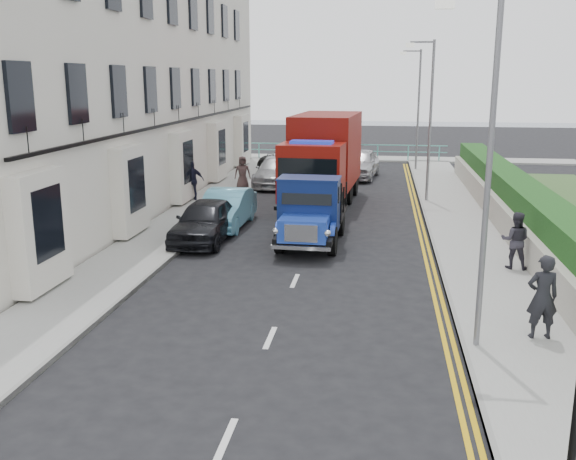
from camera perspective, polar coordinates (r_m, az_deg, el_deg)
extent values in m
plane|color=black|center=(15.84, -0.36, -6.76)|extent=(120.00, 120.00, 0.00)
cube|color=gray|center=(25.41, -8.94, 1.00)|extent=(2.40, 38.00, 0.12)
cube|color=gray|center=(24.49, 15.25, 0.22)|extent=(2.60, 38.00, 0.12)
cube|color=gray|center=(44.08, 5.34, 6.37)|extent=(30.00, 2.50, 0.12)
plane|color=slate|center=(74.92, 6.63, 9.20)|extent=(120.00, 120.00, 0.00)
cube|color=silver|center=(30.11, -15.27, 15.92)|extent=(6.00, 30.00, 14.00)
cube|color=black|center=(29.05, -9.06, 9.61)|extent=(0.12, 28.00, 0.10)
cube|color=#B2AD9E|center=(24.59, 18.32, 1.23)|extent=(0.30, 28.00, 1.00)
cube|color=#194114|center=(24.65, 19.99, 2.07)|extent=(1.20, 28.00, 1.70)
cube|color=#59B2A5|center=(43.17, 5.31, 7.58)|extent=(13.00, 0.08, 0.06)
cube|color=#59B2A5|center=(43.22, 5.30, 7.01)|extent=(13.00, 0.06, 0.05)
cylinder|color=slate|center=(13.01, 17.35, 4.11)|extent=(0.12, 0.12, 7.00)
cube|color=beige|center=(12.80, 13.76, 18.94)|extent=(0.35, 0.18, 0.18)
cylinder|color=slate|center=(28.83, 12.53, 9.23)|extent=(0.12, 0.12, 7.00)
cube|color=slate|center=(28.77, 11.85, 16.04)|extent=(1.00, 0.08, 0.08)
cube|color=beige|center=(28.74, 10.80, 15.85)|extent=(0.35, 0.18, 0.18)
cylinder|color=slate|center=(38.80, 11.50, 10.30)|extent=(0.12, 0.12, 7.00)
cube|color=slate|center=(38.75, 10.98, 15.35)|extent=(1.00, 0.08, 0.08)
cube|color=beige|center=(38.73, 10.21, 15.21)|extent=(0.35, 0.18, 0.18)
cylinder|color=black|center=(8.55, 24.18, -15.54)|extent=(0.10, 0.10, 3.00)
cylinder|color=black|center=(20.36, -0.73, -0.80)|extent=(0.27, 0.92, 0.92)
cylinder|color=black|center=(20.13, 3.98, -1.00)|extent=(0.27, 0.92, 0.92)
cylinder|color=black|center=(22.92, 0.49, 0.83)|extent=(0.27, 0.92, 0.92)
cylinder|color=black|center=(22.72, 4.67, 0.67)|extent=(0.27, 0.92, 0.92)
cube|color=black|center=(21.48, 2.12, 0.32)|extent=(1.93, 4.62, 0.17)
cube|color=#2244B9|center=(19.70, 1.44, 0.14)|extent=(1.51, 1.28, 0.69)
cube|color=silver|center=(19.09, 1.16, -0.30)|extent=(1.00, 0.10, 0.52)
cube|color=#0F1E53|center=(20.65, 1.89, 2.30)|extent=(1.94, 1.19, 1.67)
cube|color=black|center=(22.54, 2.52, 1.52)|extent=(2.07, 2.72, 0.11)
cylinder|color=black|center=(25.54, -0.28, 2.38)|extent=(0.40, 1.14, 1.12)
cylinder|color=black|center=(25.18, 4.49, 2.18)|extent=(0.40, 1.14, 1.12)
cylinder|color=black|center=(28.59, 1.08, 3.58)|extent=(0.40, 1.14, 1.12)
cylinder|color=black|center=(28.27, 5.35, 3.41)|extent=(0.40, 1.14, 1.12)
cylinder|color=black|center=(30.77, 1.88, 4.28)|extent=(0.40, 1.14, 1.12)
cylinder|color=black|center=(30.47, 5.86, 4.12)|extent=(0.40, 1.14, 1.12)
cube|color=black|center=(27.88, 3.04, 3.73)|extent=(2.82, 7.29, 0.26)
cube|color=maroon|center=(25.12, 2.11, 5.14)|extent=(2.57, 2.10, 2.25)
cube|color=black|center=(24.19, 1.73, 5.06)|extent=(2.25, 0.23, 1.12)
cube|color=#6D0D07|center=(28.76, 3.44, 7.21)|extent=(2.90, 5.47, 3.06)
imported|color=black|center=(21.92, -7.37, 0.82)|extent=(1.78, 4.24, 1.43)
imported|color=#5FB0CD|center=(23.94, -5.54, 1.89)|extent=(1.54, 4.25, 1.39)
imported|color=#A2A3A7|center=(33.19, -1.02, 5.24)|extent=(2.10, 4.99, 1.44)
imported|color=black|center=(37.30, 0.92, 6.24)|extent=(4.35, 6.14, 1.55)
imported|color=#B5B4B9|center=(35.80, 6.34, 5.89)|extent=(2.45, 4.89, 1.60)
imported|color=black|center=(14.40, 21.68, -5.54)|extent=(0.71, 0.52, 1.81)
imported|color=#2E2C36|center=(19.35, 19.55, -0.87)|extent=(0.90, 0.76, 1.65)
imported|color=black|center=(28.78, -8.49, 4.37)|extent=(1.10, 0.85, 1.75)
imported|color=#433230|center=(31.31, -4.07, 5.09)|extent=(0.89, 0.70, 1.62)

